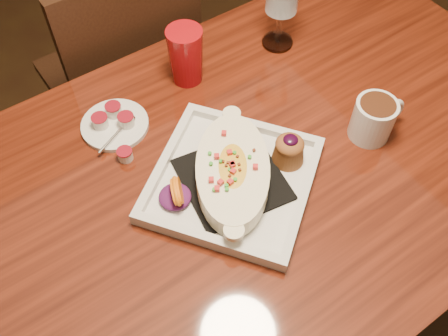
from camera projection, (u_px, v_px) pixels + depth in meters
floor at (241, 296)px, 1.67m from camera, size 7.00×7.00×0.00m
table at (249, 190)px, 1.14m from camera, size 1.50×0.90×0.75m
chair_far at (127, 77)px, 1.56m from camera, size 0.42×0.42×0.93m
plate at (236, 173)px, 1.00m from camera, size 0.44×0.44×0.08m
coffee_mug at (374, 118)px, 1.07m from camera, size 0.13×0.09×0.10m
saucer at (114, 123)px, 1.11m from camera, size 0.15×0.15×0.10m
creamer_loose at (125, 155)px, 1.06m from camera, size 0.03×0.03×0.03m
red_tumbler at (186, 56)px, 1.15m from camera, size 0.08×0.08×0.14m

